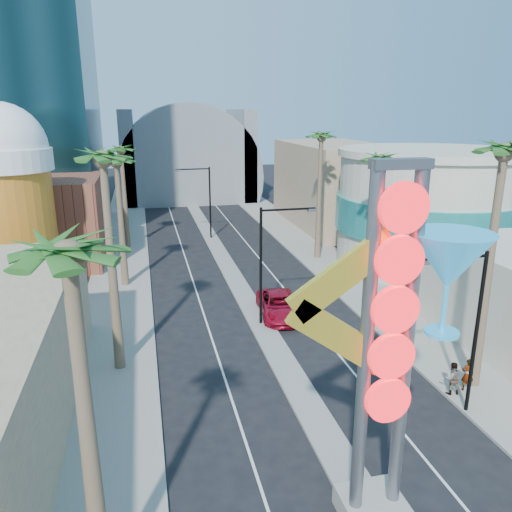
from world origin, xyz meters
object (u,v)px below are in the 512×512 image
(red_pickup, at_px, (279,305))
(pedestrian_a, at_px, (468,375))
(pedestrian_b, at_px, (452,378))
(neon_sign, at_px, (412,327))

(red_pickup, xyz_separation_m, pedestrian_a, (6.64, -11.65, 0.23))
(red_pickup, distance_m, pedestrian_b, 13.05)
(pedestrian_a, bearing_deg, neon_sign, 54.71)
(red_pickup, bearing_deg, pedestrian_b, -59.21)
(neon_sign, bearing_deg, pedestrian_a, 41.44)
(red_pickup, relative_size, pedestrian_b, 3.35)
(pedestrian_a, relative_size, pedestrian_b, 1.03)
(neon_sign, height_order, pedestrian_b, neon_sign)
(neon_sign, height_order, red_pickup, neon_sign)
(red_pickup, bearing_deg, pedestrian_a, -55.40)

